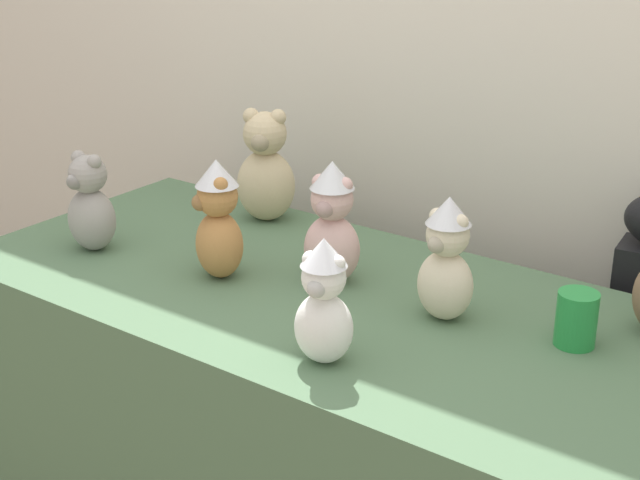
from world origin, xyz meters
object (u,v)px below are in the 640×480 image
display_table (320,441)px  teddy_bear_snow (323,303)px  party_cup_green (576,319)px  teddy_bear_sand (266,169)px  teddy_bear_ash (90,205)px  teddy_bear_caramel (218,221)px  teddy_bear_cream (446,260)px  teddy_bear_blush (332,224)px

display_table → teddy_bear_snow: 0.60m
teddy_bear_snow → party_cup_green: bearing=29.9°
party_cup_green → display_table: bearing=-170.6°
teddy_bear_sand → party_cup_green: (0.93, -0.19, -0.08)m
teddy_bear_ash → teddy_bear_caramel: bearing=10.6°
teddy_bear_cream → party_cup_green: size_ratio=2.41×
teddy_bear_blush → party_cup_green: size_ratio=2.56×
teddy_bear_cream → teddy_bear_sand: 0.71m
display_table → teddy_bear_sand: bearing=143.5°
teddy_bear_cream → teddy_bear_sand: size_ratio=0.88×
teddy_bear_caramel → teddy_bear_snow: bearing=8.9°
teddy_bear_ash → party_cup_green: teddy_bear_ash is taller
teddy_bear_blush → teddy_bear_caramel: teddy_bear_blush is taller
teddy_bear_blush → teddy_bear_caramel: size_ratio=1.02×
teddy_bear_sand → teddy_bear_caramel: 0.38m
teddy_bear_sand → teddy_bear_blush: (0.37, -0.23, -0.00)m
teddy_bear_sand → teddy_bear_ash: size_ratio=1.22×
teddy_bear_ash → teddy_bear_caramel: (0.36, 0.06, 0.02)m
teddy_bear_caramel → teddy_bear_snow: teddy_bear_caramel is taller
teddy_bear_sand → teddy_bear_blush: teddy_bear_sand is taller
teddy_bear_sand → teddy_bear_snow: 0.78m
teddy_bear_cream → teddy_bear_ash: bearing=-163.2°
teddy_bear_cream → teddy_bear_ash: teddy_bear_cream is taller
teddy_bear_caramel → teddy_bear_blush: bearing=61.6°
teddy_bear_sand → teddy_bear_snow: teddy_bear_sand is taller
display_table → teddy_bear_ash: 0.78m
teddy_bear_blush → teddy_bear_sand: bearing=135.8°
display_table → teddy_bear_caramel: size_ratio=6.13×
teddy_bear_snow → teddy_bear_caramel: bearing=142.6°
teddy_bear_sand → teddy_bear_caramel: teddy_bear_sand is taller
teddy_bear_blush → teddy_bear_snow: bearing=-70.0°
display_table → teddy_bear_snow: teddy_bear_snow is taller
teddy_bear_cream → teddy_bear_caramel: (-0.51, -0.11, 0.01)m
teddy_bear_blush → teddy_bear_ash: size_ratio=1.15×
teddy_bear_ash → teddy_bear_sand: bearing=64.1°
teddy_bear_ash → teddy_bear_caramel: size_ratio=0.88×
teddy_bear_snow → teddy_bear_sand: bearing=123.0°
display_table → teddy_bear_caramel: (-0.23, -0.07, 0.52)m
display_table → teddy_bear_blush: (-0.01, 0.06, 0.53)m
display_table → teddy_bear_snow: (0.19, -0.25, 0.51)m
teddy_bear_sand → teddy_bear_snow: size_ratio=1.20×
teddy_bear_ash → party_cup_green: (1.13, 0.22, -0.06)m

